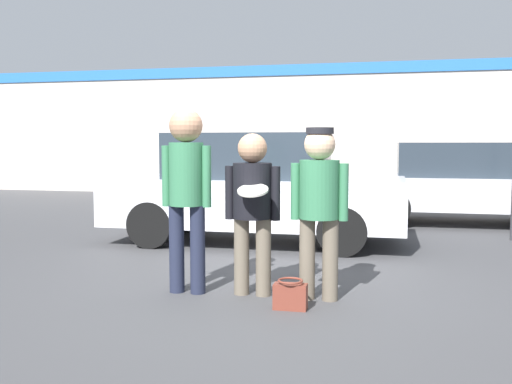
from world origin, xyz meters
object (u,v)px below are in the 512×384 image
at_px(person_middle_with_frisbee, 252,200).
at_px(person_right, 319,197).
at_px(person_left, 186,183).
at_px(parked_car_near, 254,189).
at_px(shrub, 188,178).
at_px(handbag, 290,295).
at_px(parked_car_far, 462,183).

relative_size(person_middle_with_frisbee, person_right, 0.97).
xyz_separation_m(person_left, person_middle_with_frisbee, (0.65, 0.06, -0.16)).
distance_m(parked_car_near, shrub, 7.99).
relative_size(person_right, shrub, 1.65).
relative_size(parked_car_near, handbag, 14.55).
xyz_separation_m(parked_car_far, shrub, (-6.90, 4.30, -0.26)).
distance_m(person_right, parked_car_near, 3.25).
distance_m(shrub, handbag, 11.48).
height_order(person_left, person_middle_with_frisbee, person_left).
distance_m(person_right, parked_car_far, 6.13).
bearing_deg(parked_car_far, person_left, -119.46).
bearing_deg(parked_car_near, shrub, 116.71).
relative_size(parked_car_far, shrub, 4.29).
distance_m(parked_car_near, handbag, 3.58).
bearing_deg(person_middle_with_frisbee, parked_car_near, 102.79).
height_order(person_left, parked_car_near, person_left).
distance_m(person_middle_with_frisbee, parked_car_far, 6.35).
bearing_deg(parked_car_near, handbag, -71.60).
height_order(person_middle_with_frisbee, parked_car_near, parked_car_near).
relative_size(person_right, parked_car_near, 0.37).
distance_m(parked_car_near, parked_car_far, 4.35).
relative_size(parked_car_near, shrub, 4.41).
relative_size(person_middle_with_frisbee, shrub, 1.60).
bearing_deg(person_right, parked_car_near, 114.00).
relative_size(person_left, parked_car_near, 0.42).
xyz_separation_m(person_right, handbag, (-0.21, -0.37, -0.85)).
distance_m(person_middle_with_frisbee, shrub, 10.94).
bearing_deg(person_middle_with_frisbee, person_right, -2.28).
xyz_separation_m(person_right, parked_car_near, (-1.32, 2.96, -0.18)).
bearing_deg(parked_car_near, person_right, -66.00).
relative_size(shrub, handbag, 3.30).
relative_size(person_left, person_right, 1.12).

